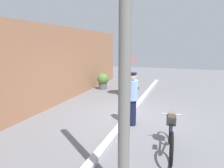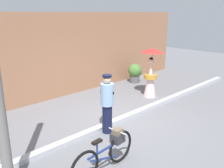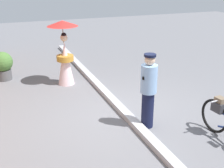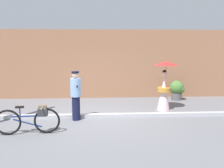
# 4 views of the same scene
# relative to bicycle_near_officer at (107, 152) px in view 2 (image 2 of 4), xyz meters

# --- Properties ---
(ground_plane) EXTENTS (30.00, 30.00, 0.00)m
(ground_plane) POSITION_rel_bicycle_near_officer_xyz_m (1.73, 1.45, -0.43)
(ground_plane) COLOR slate
(building_wall) EXTENTS (14.00, 0.40, 3.15)m
(building_wall) POSITION_rel_bicycle_near_officer_xyz_m (1.73, 4.77, 1.15)
(building_wall) COLOR #9E6B4C
(building_wall) RESTS_ON ground_plane
(sidewalk_curb) EXTENTS (14.00, 0.20, 0.12)m
(sidewalk_curb) POSITION_rel_bicycle_near_officer_xyz_m (1.73, 1.45, -0.37)
(sidewalk_curb) COLOR #B2B2B7
(sidewalk_curb) RESTS_ON ground_plane
(bicycle_near_officer) EXTENTS (1.75, 0.48, 0.81)m
(bicycle_near_officer) POSITION_rel_bicycle_near_officer_xyz_m (0.00, 0.00, 0.00)
(bicycle_near_officer) COLOR black
(bicycle_near_officer) RESTS_ON ground_plane
(person_officer) EXTENTS (0.34, 0.37, 1.61)m
(person_officer) POSITION_rel_bicycle_near_officer_xyz_m (1.12, 1.21, 0.43)
(person_officer) COLOR #141938
(person_officer) RESTS_ON ground_plane
(person_with_parasol) EXTENTS (0.88, 0.88, 1.86)m
(person_with_parasol) POSITION_rel_bicycle_near_officer_xyz_m (4.32, 2.24, 0.55)
(person_with_parasol) COLOR silver
(person_with_parasol) RESTS_ON ground_plane
(potted_plant_by_door) EXTENTS (0.63, 0.62, 0.88)m
(potted_plant_by_door) POSITION_rel_bicycle_near_officer_xyz_m (5.38, 3.93, 0.05)
(potted_plant_by_door) COLOR #59595B
(potted_plant_by_door) RESTS_ON ground_plane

